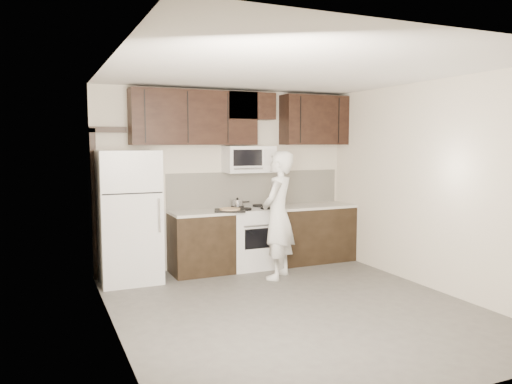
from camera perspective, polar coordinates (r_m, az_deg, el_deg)
floor at (r=5.93m, az=4.47°, el=-13.04°), size 4.50×4.50×0.00m
back_wall at (r=7.70m, az=-3.42°, el=1.54°), size 4.00×0.00×4.00m
ceiling at (r=5.68m, az=4.68°, el=13.73°), size 4.50×4.50×0.00m
counter_run at (r=7.76m, az=1.62°, el=-5.08°), size 2.95×0.64×0.91m
stove at (r=7.64m, az=-0.44°, el=-5.22°), size 0.76×0.66×0.94m
backsplash at (r=7.89m, az=0.03°, el=0.41°), size 2.90×0.02×0.54m
upper_cabinets at (r=7.60m, az=-1.51°, el=8.53°), size 3.48×0.35×0.78m
microwave at (r=7.61m, az=-0.80°, el=3.76°), size 0.76×0.42×0.40m
refrigerator at (r=7.00m, az=-14.34°, el=-2.74°), size 0.80×0.76×1.80m
door_trim at (r=7.22m, az=-17.72°, el=0.20°), size 0.50×0.08×2.12m
saucepan at (r=7.63m, az=-2.12°, el=-1.33°), size 0.29×0.16×0.16m
baking_tray at (r=7.23m, az=-3.00°, el=-2.13°), size 0.53×0.46×0.02m
pizza at (r=7.23m, az=-3.00°, el=-1.96°), size 0.38×0.38×0.02m
person at (r=6.98m, az=2.53°, el=-2.64°), size 0.77×0.76×1.79m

